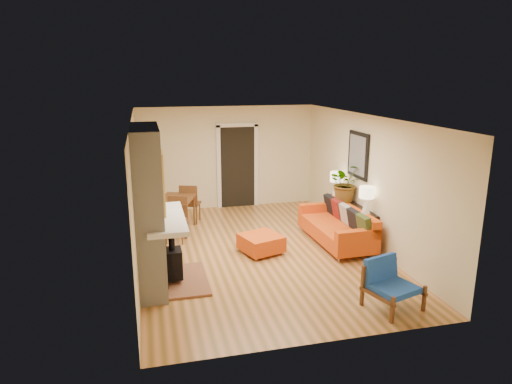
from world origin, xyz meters
TOP-DOWN VIEW (x-y plane):
  - room_shell at (0.60, 2.63)m, footprint 6.50×6.50m
  - fireplace at (-2.00, -1.00)m, footprint 1.09×1.68m
  - sofa at (1.73, 0.08)m, footprint 0.94×2.08m
  - ottoman at (0.03, -0.09)m, footprint 0.89×0.89m
  - blue_chair at (1.35, -2.56)m, footprint 0.86×0.85m
  - dining_table at (-1.37, 1.57)m, footprint 1.12×1.75m
  - console_table at (2.07, 0.31)m, footprint 0.34×1.85m
  - lamp_near at (2.07, -0.35)m, footprint 0.30×0.30m
  - lamp_far at (2.07, 1.08)m, footprint 0.30×0.30m
  - houseplant at (2.06, 0.58)m, footprint 0.82×0.74m

SIDE VIEW (x-z plane):
  - ottoman at x=0.03m, z-range 0.03..0.39m
  - sofa at x=1.73m, z-range -0.05..0.76m
  - blue_chair at x=1.35m, z-range 0.03..0.76m
  - console_table at x=2.07m, z-range 0.21..0.94m
  - dining_table at x=-1.37m, z-range 0.14..1.07m
  - lamp_near at x=2.07m, z-range 0.79..1.33m
  - lamp_far at x=2.07m, z-range 0.79..1.33m
  - houseplant at x=2.06m, z-range 0.73..1.55m
  - room_shell at x=0.60m, z-range -2.01..4.49m
  - fireplace at x=-2.00m, z-range -0.06..2.54m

